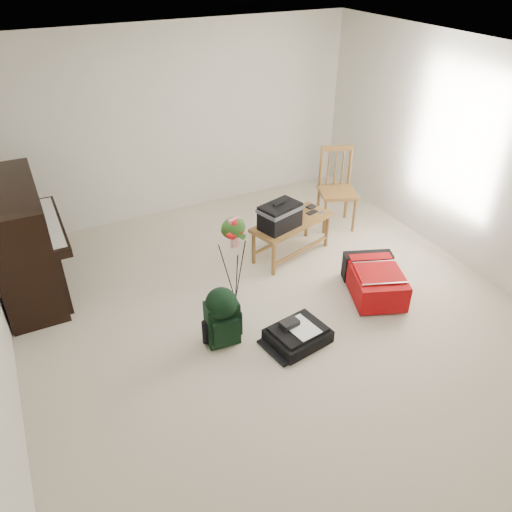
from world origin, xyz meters
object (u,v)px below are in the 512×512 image
dining_chair (336,189)px  black_duffel (298,334)px  flower_stand (234,261)px  red_suitcase (372,278)px  green_backpack (222,314)px  piano (23,243)px  bench (281,216)px

dining_chair → black_duffel: 2.48m
flower_stand → black_duffel: bearing=-91.6°
red_suitcase → green_backpack: size_ratio=1.50×
green_backpack → flower_stand: flower_stand is taller
red_suitcase → piano: bearing=173.7°
bench → black_duffel: (-0.58, -1.39, -0.49)m
flower_stand → red_suitcase: bearing=-39.5°
black_duffel → flower_stand: bearing=98.0°
bench → green_backpack: size_ratio=1.81×
green_backpack → piano: bearing=136.4°
piano → bench: piano is taller
dining_chair → black_duffel: bearing=-112.3°
bench → black_duffel: bench is taller
piano → flower_stand: 2.26m
dining_chair → red_suitcase: size_ratio=1.13×
bench → green_backpack: (-1.23, -1.07, -0.23)m
piano → green_backpack: (1.54, -1.73, -0.26)m
black_duffel → green_backpack: size_ratio=1.00×
black_duffel → piano: bearing=127.2°
green_backpack → dining_chair: bearing=37.9°
black_duffel → dining_chair: bearing=38.3°
black_duffel → flower_stand: flower_stand is taller
piano → dining_chair: piano is taller
red_suitcase → flower_stand: bearing=-179.3°
red_suitcase → dining_chair: bearing=92.2°
bench → piano: bearing=150.0°
flower_stand → green_backpack: bearing=-144.2°
piano → red_suitcase: bearing=-27.3°
red_suitcase → green_backpack: bearing=-158.5°
bench → dining_chair: bearing=4.9°
dining_chair → black_duffel: (-1.64, -1.81, -0.43)m
black_duffel → flower_stand: size_ratio=0.59×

